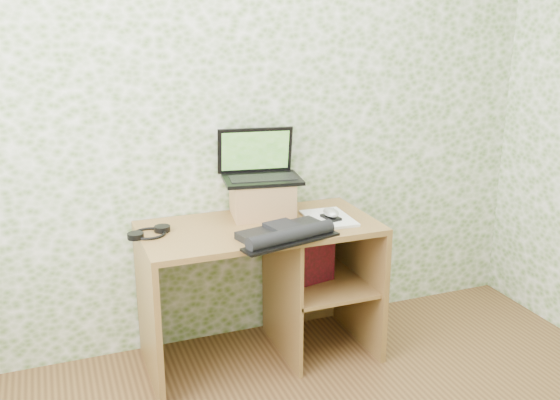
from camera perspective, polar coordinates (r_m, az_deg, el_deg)
name	(u,v)px	position (r m, az deg, el deg)	size (l,w,h in m)	color
wall_back	(239,109)	(3.32, -3.75, 8.34)	(3.50, 3.50, 0.00)	white
desk	(272,270)	(3.32, -0.73, -6.40)	(1.20, 0.60, 0.75)	brown
riser	(262,198)	(3.29, -1.64, 0.15)	(0.32, 0.26, 0.19)	#A47449
laptop	(259,168)	(3.29, -1.91, 2.98)	(0.44, 0.34, 0.27)	black
keyboard	(286,233)	(2.98, 0.56, -3.06)	(0.52, 0.36, 0.07)	black
headphones	(149,233)	(3.10, -11.88, -2.96)	(0.22, 0.21, 0.03)	black
notepad	(329,218)	(3.26, 4.48, -1.69)	(0.22, 0.31, 0.01)	white
mouse	(331,215)	(3.23, 4.67, -1.37)	(0.07, 0.12, 0.04)	#B9B9BB
pen	(335,213)	(3.30, 5.06, -1.22)	(0.01, 0.01, 0.16)	black
red_box	(311,255)	(3.34, 2.85, -5.07)	(0.26, 0.08, 0.31)	maroon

